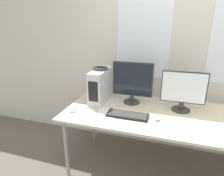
{
  "coord_description": "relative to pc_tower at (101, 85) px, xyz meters",
  "views": [
    {
      "loc": [
        -0.2,
        -1.41,
        1.68
      ],
      "look_at": [
        -0.79,
        0.47,
        1.0
      ],
      "focal_mm": 30.0,
      "sensor_mm": 36.0,
      "label": 1
    }
  ],
  "objects": [
    {
      "name": "wall_back",
      "position": [
        0.98,
        0.44,
        0.39
      ],
      "size": [
        8.0,
        0.07,
        2.7
      ],
      "color": "beige",
      "rests_on": "ground_plane"
    },
    {
      "name": "desk",
      "position": [
        0.98,
        -0.16,
        -0.23
      ],
      "size": [
        2.55,
        0.94,
        0.77
      ],
      "color": "beige",
      "rests_on": "ground_plane"
    },
    {
      "name": "pc_tower",
      "position": [
        0.0,
        0.0,
        0.0
      ],
      "size": [
        0.16,
        0.5,
        0.39
      ],
      "color": "silver",
      "rests_on": "desk"
    },
    {
      "name": "headphones",
      "position": [
        0.0,
        0.0,
        0.21
      ],
      "size": [
        0.18,
        0.18,
        0.03
      ],
      "color": "#333338",
      "rests_on": "pc_tower"
    },
    {
      "name": "monitor_main",
      "position": [
        0.38,
        0.03,
        0.07
      ],
      "size": [
        0.47,
        0.2,
        0.5
      ],
      "color": "#333338",
      "rests_on": "desk"
    },
    {
      "name": "monitor_right_near",
      "position": [
        0.95,
        -0.02,
        0.04
      ],
      "size": [
        0.47,
        0.2,
        0.44
      ],
      "color": "#333338",
      "rests_on": "desk"
    },
    {
      "name": "keyboard",
      "position": [
        0.41,
        -0.33,
        -0.18
      ],
      "size": [
        0.43,
        0.17,
        0.02
      ],
      "color": "black",
      "rests_on": "desk"
    },
    {
      "name": "mouse",
      "position": [
        0.71,
        -0.32,
        -0.18
      ],
      "size": [
        0.06,
        0.09,
        0.03
      ],
      "color": "#B2B2B7",
      "rests_on": "desk"
    },
    {
      "name": "cell_phone",
      "position": [
        -0.2,
        -0.37,
        -0.19
      ],
      "size": [
        0.11,
        0.16,
        0.01
      ],
      "rotation": [
        0.0,
        0.0,
        0.36
      ],
      "color": "#99999E",
      "rests_on": "desk"
    },
    {
      "name": "paper_sheet_left",
      "position": [
        0.18,
        -0.37,
        -0.19
      ],
      "size": [
        0.23,
        0.31,
        0.0
      ],
      "rotation": [
        0.0,
        0.0,
        -0.07
      ],
      "color": "white",
      "rests_on": "desk"
    }
  ]
}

